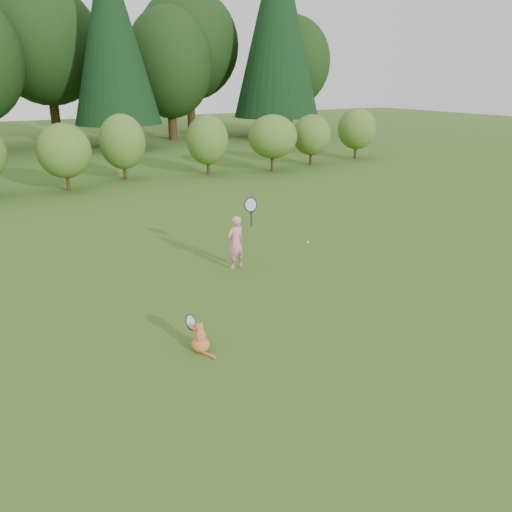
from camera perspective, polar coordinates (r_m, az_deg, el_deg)
ground at (r=9.68m, az=1.31°, el=-5.50°), size 100.00×100.00×0.00m
shrub_row at (r=21.17m, az=-17.37°, el=11.44°), size 28.00×3.00×2.80m
woodland_backdrop at (r=31.02m, az=-23.23°, el=24.52°), size 48.00×10.00×15.00m
child at (r=11.26m, az=-2.28°, el=1.71°), size 0.71×0.45×1.84m
cat at (r=8.07m, az=-6.44°, el=-9.06°), size 0.39×0.73×0.65m
tennis_ball at (r=10.40m, az=5.94°, el=1.57°), size 0.06×0.06×0.06m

